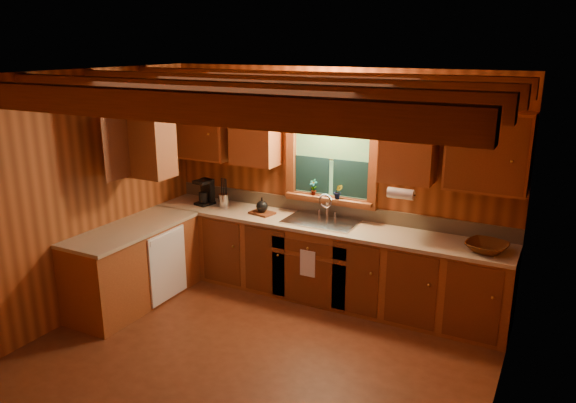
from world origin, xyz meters
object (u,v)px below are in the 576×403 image
Objects in this scene: coffee_maker at (206,192)px; wicker_basket at (487,247)px; cutting_board at (262,213)px; sink at (321,226)px.

wicker_basket is (3.39, -0.09, -0.11)m from coffee_maker.
coffee_maker is 0.81× the size of wicker_basket.
coffee_maker is at bearing 178.40° from wicker_basket.
wicker_basket reaches higher than cutting_board.
cutting_board is (-0.75, -0.04, 0.06)m from sink.
cutting_board is 2.55m from wicker_basket.
wicker_basket is at bearing -2.94° from sink.
cutting_board is at bearing 9.27° from coffee_maker.
sink reaches higher than cutting_board.
sink is 2.97× the size of cutting_board.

